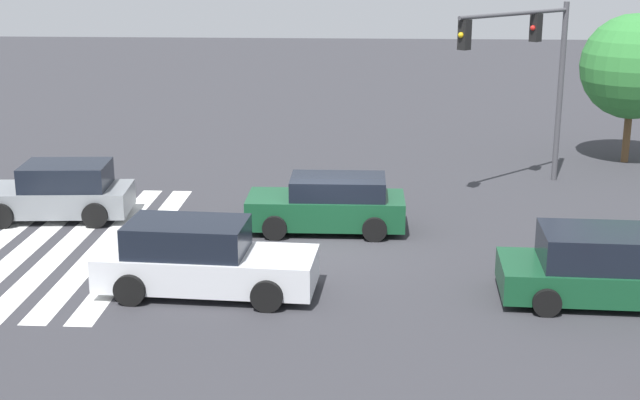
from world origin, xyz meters
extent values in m
plane|color=#333338|center=(0.00, 0.00, 0.00)|extent=(108.16, 108.16, 0.00)
cube|color=silver|center=(0.00, -7.50, 0.00)|extent=(10.44, 0.60, 0.01)
cube|color=silver|center=(0.00, -6.55, 0.00)|extent=(10.44, 0.60, 0.01)
cube|color=silver|center=(0.00, -5.60, 0.00)|extent=(10.44, 0.60, 0.01)
cube|color=silver|center=(0.00, -4.65, 0.00)|extent=(10.44, 0.60, 0.01)
cylinder|color=#47474C|center=(-7.34, 7.34, 2.89)|extent=(0.18, 0.18, 5.78)
cylinder|color=#47474C|center=(-5.50, 5.50, 5.53)|extent=(3.77, 3.77, 0.12)
cube|color=black|center=(-6.24, 6.24, 5.06)|extent=(0.40, 0.40, 0.84)
sphere|color=red|center=(-6.12, 6.12, 5.06)|extent=(0.16, 0.16, 0.16)
cube|color=black|center=(-3.84, 3.84, 5.06)|extent=(0.40, 0.40, 0.84)
sphere|color=gold|center=(-3.73, 3.73, 5.06)|extent=(0.16, 0.16, 0.16)
cube|color=#144728|center=(-1.49, 0.07, 0.57)|extent=(1.78, 4.25, 0.78)
cube|color=black|center=(-1.49, 0.40, 1.23)|extent=(1.59, 2.55, 0.54)
cylinder|color=black|center=(-0.58, -1.23, 0.33)|extent=(0.23, 0.65, 0.65)
cylinder|color=black|center=(-2.37, -1.25, 0.33)|extent=(0.23, 0.65, 0.65)
cylinder|color=black|center=(-0.61, 1.39, 0.33)|extent=(0.23, 0.65, 0.65)
cylinder|color=black|center=(-2.40, 1.37, 0.33)|extent=(0.23, 0.65, 0.65)
cube|color=gray|center=(-2.18, -7.61, 0.55)|extent=(2.16, 4.28, 0.70)
cube|color=black|center=(-2.20, -7.29, 1.24)|extent=(1.83, 2.47, 0.69)
cylinder|color=black|center=(-1.14, -8.82, 0.35)|extent=(0.27, 0.72, 0.70)
cylinder|color=black|center=(-3.02, -8.97, 0.35)|extent=(0.27, 0.72, 0.70)
cylinder|color=black|center=(-1.34, -6.26, 0.35)|extent=(0.27, 0.72, 0.70)
cylinder|color=black|center=(-3.22, -6.40, 0.35)|extent=(0.27, 0.72, 0.70)
cube|color=silver|center=(3.21, -2.32, 0.57)|extent=(2.04, 4.90, 0.75)
cube|color=black|center=(3.19, -2.75, 1.29)|extent=(1.73, 2.69, 0.70)
cylinder|color=black|center=(2.40, -0.78, 0.35)|extent=(0.26, 0.71, 0.69)
cylinder|color=black|center=(4.20, -0.88, 0.35)|extent=(0.26, 0.71, 0.69)
cylinder|color=black|center=(2.22, -3.76, 0.35)|extent=(0.26, 0.71, 0.69)
cylinder|color=black|center=(4.02, -3.86, 0.35)|extent=(0.26, 0.71, 0.69)
cube|color=#144728|center=(3.17, 6.46, 0.50)|extent=(2.12, 4.75, 0.67)
cube|color=black|center=(3.17, 6.33, 1.21)|extent=(1.85, 2.78, 0.75)
cylinder|color=black|center=(2.12, 5.05, 0.30)|extent=(0.24, 0.61, 0.60)
cylinder|color=black|center=(4.10, 4.98, 0.30)|extent=(0.24, 0.61, 0.60)
cylinder|color=brown|center=(-10.09, 10.38, 0.93)|extent=(0.26, 0.26, 1.86)
sphere|color=#337F38|center=(-10.09, 10.38, 3.42)|extent=(3.66, 3.66, 3.66)
camera|label=1|loc=(21.60, 1.24, 7.44)|focal=50.00mm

